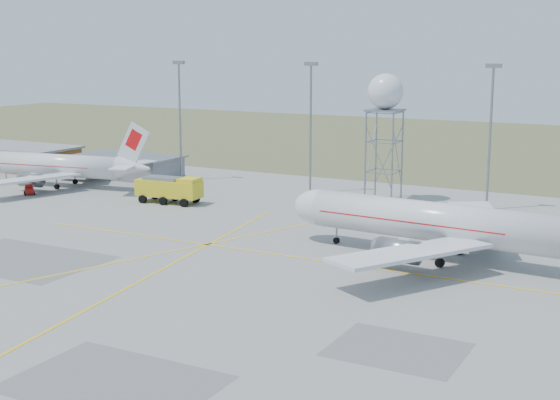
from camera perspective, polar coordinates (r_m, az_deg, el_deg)
The scene contains 11 objects.
ground at distance 65.78m, azimuth -15.90°, elevation -9.47°, with size 400.00×400.00×0.00m, color gray.
grass_strip at distance 190.09m, azimuth 14.90°, elevation 3.86°, with size 400.00×120.00×0.03m, color #515F34.
building_grey at distance 141.01m, azimuth -11.03°, elevation 2.44°, with size 19.00×10.00×3.90m.
mast_a at distance 135.38m, azimuth -7.34°, elevation 6.51°, with size 2.20×0.50×20.50m.
mast_b at distance 122.53m, azimuth 2.26°, elevation 6.12°, with size 2.20×0.50×20.50m.
mast_c at distance 113.08m, azimuth 15.15°, elevation 5.33°, with size 2.20×0.50×20.50m.
airliner_main at distance 85.93m, azimuth 11.50°, elevation -1.68°, with size 38.12×36.96×12.96m.
airliner_far at distance 134.23m, azimuth -15.89°, elevation 2.42°, with size 32.75×31.53×11.16m.
radar_tower at distance 116.54m, azimuth 7.66°, elevation 5.07°, with size 5.24×5.24×18.97m.
fire_truck at distance 116.30m, azimuth -8.00°, elevation 0.70°, with size 10.17×4.66×3.97m.
baggage_tug at distance 128.14m, azimuth -17.87°, elevation 0.63°, with size 2.43×2.40×1.55m.
Camera 1 is at (43.77, -43.60, 22.58)m, focal length 50.00 mm.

